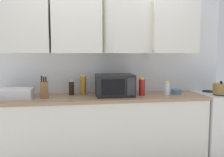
% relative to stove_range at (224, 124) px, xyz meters
% --- Properties ---
extents(wall_back_with_cabinets, '(3.52, 0.56, 2.60)m').
position_rel_stove_range_xyz_m(wall_back_with_cabinets, '(-1.71, 0.25, 1.13)').
color(wall_back_with_cabinets, white).
rests_on(wall_back_with_cabinets, ground_plane).
extents(counter_run, '(2.65, 0.63, 0.90)m').
position_rel_stove_range_xyz_m(counter_run, '(-1.71, 0.02, -0.00)').
color(counter_run, white).
rests_on(counter_run, ground_plane).
extents(stove_range, '(0.76, 0.64, 0.91)m').
position_rel_stove_range_xyz_m(stove_range, '(0.00, 0.00, 0.00)').
color(stove_range, silver).
rests_on(stove_range, ground_plane).
extents(kettle, '(0.20, 0.20, 0.18)m').
position_rel_stove_range_xyz_m(kettle, '(-0.17, -0.14, 0.53)').
color(kettle, olive).
rests_on(kettle, stove_range).
extents(microwave, '(0.48, 0.37, 0.28)m').
position_rel_stove_range_xyz_m(microwave, '(-1.57, 0.01, 0.59)').
color(microwave, black).
rests_on(microwave, counter_run).
extents(dish_rack, '(0.38, 0.30, 0.12)m').
position_rel_stove_range_xyz_m(dish_rack, '(-2.78, 0.02, 0.51)').
color(dish_rack, silver).
rests_on(dish_rack, counter_run).
extents(knife_block, '(0.11, 0.13, 0.27)m').
position_rel_stove_range_xyz_m(knife_block, '(-2.45, 0.00, 0.55)').
color(knife_block, brown).
rests_on(knife_block, counter_run).
extents(bottle_amber_vinegar, '(0.07, 0.07, 0.27)m').
position_rel_stove_range_xyz_m(bottle_amber_vinegar, '(-1.96, 0.16, 0.58)').
color(bottle_amber_vinegar, '#AD701E').
rests_on(bottle_amber_vinegar, counter_run).
extents(bottle_red_sauce, '(0.08, 0.08, 0.23)m').
position_rel_stove_range_xyz_m(bottle_red_sauce, '(-1.21, -0.01, 0.56)').
color(bottle_red_sauce, red).
rests_on(bottle_red_sauce, counter_run).
extents(bottle_soy_dark, '(0.07, 0.07, 0.20)m').
position_rel_stove_range_xyz_m(bottle_soy_dark, '(-2.12, 0.17, 0.54)').
color(bottle_soy_dark, black).
rests_on(bottle_soy_dark, counter_run).
extents(bottle_clear_tall, '(0.07, 0.07, 0.19)m').
position_rel_stove_range_xyz_m(bottle_clear_tall, '(-0.89, -0.07, 0.54)').
color(bottle_clear_tall, silver).
rests_on(bottle_clear_tall, counter_run).
extents(bowl_ceramic_small, '(0.14, 0.14, 0.06)m').
position_rel_stove_range_xyz_m(bowl_ceramic_small, '(-0.71, 0.05, 0.48)').
color(bowl_ceramic_small, teal).
rests_on(bowl_ceramic_small, counter_run).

